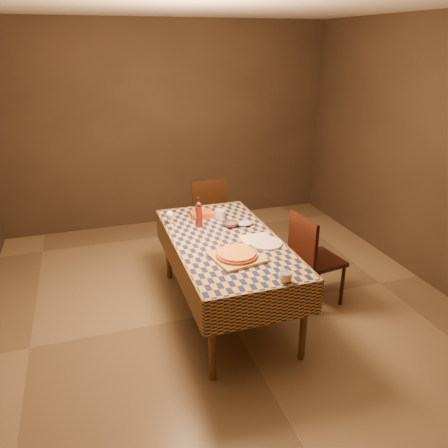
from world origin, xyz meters
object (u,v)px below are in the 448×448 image
object	(u,v)px
dining_table	(226,247)
chair_far	(207,210)
pizza	(236,254)
bowl	(231,224)
cutting_board	(236,257)
chair_right	(311,255)
wine_bottle	(199,214)
white_plate	(266,243)

from	to	relation	value
dining_table	chair_far	xyz separation A→B (m)	(0.23, 1.40, -0.17)
pizza	bowl	bearing A→B (deg)	75.33
pizza	chair_far	world-z (taller)	chair_far
dining_table	pizza	xyz separation A→B (m)	(-0.03, -0.38, 0.12)
dining_table	cutting_board	distance (m)	0.39
pizza	chair_right	size ratio (longest dim) A/B	0.43
pizza	wine_bottle	xyz separation A→B (m)	(-0.10, 0.81, 0.06)
cutting_board	wine_bottle	bearing A→B (deg)	97.18
wine_bottle	chair_far	distance (m)	1.10
chair_right	pizza	bearing A→B (deg)	-161.23
dining_table	cutting_board	bearing A→B (deg)	-95.03
dining_table	pizza	world-z (taller)	pizza
dining_table	white_plate	size ratio (longest dim) A/B	6.47
cutting_board	white_plate	bearing A→B (deg)	28.22
chair_far	white_plate	bearing A→B (deg)	-87.13
chair_far	dining_table	bearing A→B (deg)	-99.22
wine_bottle	chair_far	bearing A→B (deg)	69.53
dining_table	bowl	size ratio (longest dim) A/B	12.55
chair_far	chair_right	xyz separation A→B (m)	(0.61, -1.49, 0.00)
bowl	wine_bottle	xyz separation A→B (m)	(-0.27, 0.16, 0.08)
dining_table	white_plate	distance (m)	0.38
cutting_board	bowl	distance (m)	0.67
chair_right	bowl	bearing A→B (deg)	152.90
cutting_board	pizza	size ratio (longest dim) A/B	0.94
chair_right	dining_table	bearing A→B (deg)	173.99
dining_table	pizza	size ratio (longest dim) A/B	4.59
chair_far	bowl	bearing A→B (deg)	-94.57
cutting_board	chair_right	bearing A→B (deg)	18.77
cutting_board	bowl	size ratio (longest dim) A/B	2.58
pizza	white_plate	size ratio (longest dim) A/B	1.41
pizza	chair_far	bearing A→B (deg)	81.67
chair_far	chair_right	distance (m)	1.61
white_plate	wine_bottle	bearing A→B (deg)	125.28
cutting_board	white_plate	distance (m)	0.39
chair_far	wine_bottle	bearing A→B (deg)	-110.47
dining_table	cutting_board	size ratio (longest dim) A/B	4.86
cutting_board	wine_bottle	size ratio (longest dim) A/B	1.40
wine_bottle	cutting_board	bearing A→B (deg)	-82.82
cutting_board	white_plate	world-z (taller)	cutting_board
dining_table	chair_far	distance (m)	1.43
dining_table	chair_right	xyz separation A→B (m)	(0.83, -0.09, -0.17)
dining_table	wine_bottle	world-z (taller)	wine_bottle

